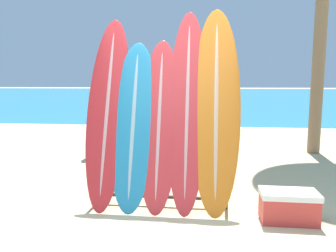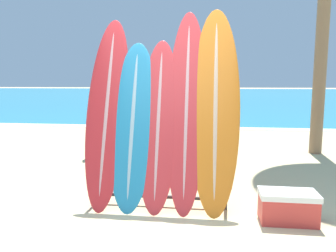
{
  "view_description": "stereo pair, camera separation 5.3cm",
  "coord_description": "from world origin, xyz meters",
  "px_view_note": "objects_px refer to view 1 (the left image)",
  "views": [
    {
      "loc": [
        0.44,
        -3.14,
        1.54
      ],
      "look_at": [
        -0.12,
        1.54,
        0.9
      ],
      "focal_mm": 35.0,
      "sensor_mm": 36.0,
      "label": 1
    },
    {
      "loc": [
        0.49,
        -3.13,
        1.54
      ],
      "look_at": [
        -0.12,
        1.54,
        0.9
      ],
      "focal_mm": 35.0,
      "sensor_mm": 36.0,
      "label": 2
    }
  ],
  "objects_px": {
    "surfboard_slot_3": "(187,108)",
    "person_mid_beach": "(213,108)",
    "surfboard_rack": "(160,169)",
    "surfboard_slot_4": "(216,107)",
    "surfboard_slot_1": "(134,124)",
    "surfboard_slot_0": "(108,110)",
    "person_far_left": "(195,109)",
    "cooler_box": "(289,206)",
    "surfboard_slot_2": "(159,123)",
    "person_near_water": "(97,114)"
  },
  "relations": [
    {
      "from": "surfboard_rack",
      "to": "person_far_left",
      "type": "xyz_separation_m",
      "value": [
        0.25,
        4.51,
        0.37
      ]
    },
    {
      "from": "surfboard_rack",
      "to": "surfboard_slot_4",
      "type": "bearing_deg",
      "value": 8.54
    },
    {
      "from": "surfboard_rack",
      "to": "surfboard_slot_1",
      "type": "bearing_deg",
      "value": 176.22
    },
    {
      "from": "surfboard_slot_1",
      "to": "cooler_box",
      "type": "relative_size",
      "value": 3.3
    },
    {
      "from": "surfboard_slot_1",
      "to": "cooler_box",
      "type": "height_order",
      "value": "surfboard_slot_1"
    },
    {
      "from": "surfboard_rack",
      "to": "surfboard_slot_3",
      "type": "height_order",
      "value": "surfboard_slot_3"
    },
    {
      "from": "surfboard_slot_2",
      "to": "cooler_box",
      "type": "distance_m",
      "value": 1.75
    },
    {
      "from": "surfboard_slot_0",
      "to": "surfboard_slot_4",
      "type": "distance_m",
      "value": 1.34
    },
    {
      "from": "surfboard_slot_1",
      "to": "surfboard_slot_2",
      "type": "distance_m",
      "value": 0.32
    },
    {
      "from": "surfboard_rack",
      "to": "surfboard_slot_0",
      "type": "bearing_deg",
      "value": 172.75
    },
    {
      "from": "surfboard_slot_0",
      "to": "cooler_box",
      "type": "relative_size",
      "value": 3.81
    },
    {
      "from": "surfboard_slot_1",
      "to": "surfboard_slot_3",
      "type": "distance_m",
      "value": 0.69
    },
    {
      "from": "surfboard_rack",
      "to": "cooler_box",
      "type": "bearing_deg",
      "value": -10.54
    },
    {
      "from": "surfboard_rack",
      "to": "person_far_left",
      "type": "height_order",
      "value": "person_far_left"
    },
    {
      "from": "surfboard_slot_1",
      "to": "person_near_water",
      "type": "bearing_deg",
      "value": 117.42
    },
    {
      "from": "surfboard_slot_3",
      "to": "person_mid_beach",
      "type": "relative_size",
      "value": 1.37
    },
    {
      "from": "surfboard_slot_3",
      "to": "cooler_box",
      "type": "distance_m",
      "value": 1.6
    },
    {
      "from": "surfboard_rack",
      "to": "surfboard_slot_2",
      "type": "height_order",
      "value": "surfboard_slot_2"
    },
    {
      "from": "surfboard_slot_4",
      "to": "cooler_box",
      "type": "height_order",
      "value": "surfboard_slot_4"
    },
    {
      "from": "surfboard_rack",
      "to": "surfboard_slot_4",
      "type": "height_order",
      "value": "surfboard_slot_4"
    },
    {
      "from": "surfboard_rack",
      "to": "person_near_water",
      "type": "distance_m",
      "value": 3.22
    },
    {
      "from": "surfboard_slot_4",
      "to": "surfboard_slot_3",
      "type": "bearing_deg",
      "value": 179.91
    },
    {
      "from": "person_near_water",
      "to": "person_mid_beach",
      "type": "xyz_separation_m",
      "value": [
        2.41,
        0.55,
        0.11
      ]
    },
    {
      "from": "surfboard_slot_0",
      "to": "person_mid_beach",
      "type": "relative_size",
      "value": 1.33
    },
    {
      "from": "surfboard_slot_0",
      "to": "surfboard_slot_1",
      "type": "xyz_separation_m",
      "value": [
        0.34,
        -0.06,
        -0.16
      ]
    },
    {
      "from": "surfboard_slot_4",
      "to": "surfboard_slot_0",
      "type": "bearing_deg",
      "value": -179.38
    },
    {
      "from": "surfboard_slot_1",
      "to": "surfboard_slot_4",
      "type": "relative_size",
      "value": 0.83
    },
    {
      "from": "surfboard_rack",
      "to": "surfboard_slot_1",
      "type": "xyz_separation_m",
      "value": [
        -0.33,
        0.02,
        0.55
      ]
    },
    {
      "from": "surfboard_slot_4",
      "to": "person_mid_beach",
      "type": "relative_size",
      "value": 1.39
    },
    {
      "from": "surfboard_rack",
      "to": "surfboard_slot_2",
      "type": "xyz_separation_m",
      "value": [
        -0.02,
        0.03,
        0.56
      ]
    },
    {
      "from": "surfboard_slot_4",
      "to": "surfboard_slot_1",
      "type": "bearing_deg",
      "value": -175.53
    },
    {
      "from": "person_near_water",
      "to": "person_far_left",
      "type": "xyz_separation_m",
      "value": [
        1.97,
        1.82,
        -0.02
      ]
    },
    {
      "from": "surfboard_slot_0",
      "to": "surfboard_slot_1",
      "type": "relative_size",
      "value": 1.16
    },
    {
      "from": "person_mid_beach",
      "to": "surfboard_slot_2",
      "type": "bearing_deg",
      "value": 37.39
    },
    {
      "from": "surfboard_slot_1",
      "to": "person_mid_beach",
      "type": "xyz_separation_m",
      "value": [
        1.02,
        3.23,
        -0.05
      ]
    },
    {
      "from": "surfboard_slot_2",
      "to": "surfboard_rack",
      "type": "bearing_deg",
      "value": -63.07
    },
    {
      "from": "surfboard_slot_3",
      "to": "person_far_left",
      "type": "height_order",
      "value": "surfboard_slot_3"
    },
    {
      "from": "surfboard_slot_1",
      "to": "person_far_left",
      "type": "distance_m",
      "value": 4.53
    },
    {
      "from": "surfboard_slot_1",
      "to": "person_near_water",
      "type": "height_order",
      "value": "surfboard_slot_1"
    },
    {
      "from": "surfboard_slot_0",
      "to": "person_near_water",
      "type": "xyz_separation_m",
      "value": [
        -1.05,
        2.61,
        -0.32
      ]
    },
    {
      "from": "person_near_water",
      "to": "surfboard_rack",
      "type": "bearing_deg",
      "value": 88.44
    },
    {
      "from": "person_near_water",
      "to": "person_far_left",
      "type": "bearing_deg",
      "value": -171.37
    },
    {
      "from": "surfboard_slot_0",
      "to": "surfboard_slot_4",
      "type": "xyz_separation_m",
      "value": [
        1.34,
        0.01,
        0.05
      ]
    },
    {
      "from": "surfboard_rack",
      "to": "surfboard_slot_2",
      "type": "bearing_deg",
      "value": 116.93
    },
    {
      "from": "person_far_left",
      "to": "surfboard_slot_2",
      "type": "bearing_deg",
      "value": 153.6
    },
    {
      "from": "surfboard_slot_0",
      "to": "person_mid_beach",
      "type": "height_order",
      "value": "surfboard_slot_0"
    },
    {
      "from": "person_near_water",
      "to": "person_mid_beach",
      "type": "distance_m",
      "value": 2.47
    },
    {
      "from": "surfboard_slot_4",
      "to": "person_far_left",
      "type": "xyz_separation_m",
      "value": [
        -0.42,
        4.41,
        -0.39
      ]
    },
    {
      "from": "surfboard_rack",
      "to": "surfboard_slot_4",
      "type": "distance_m",
      "value": 1.02
    },
    {
      "from": "person_mid_beach",
      "to": "person_far_left",
      "type": "distance_m",
      "value": 1.34
    }
  ]
}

